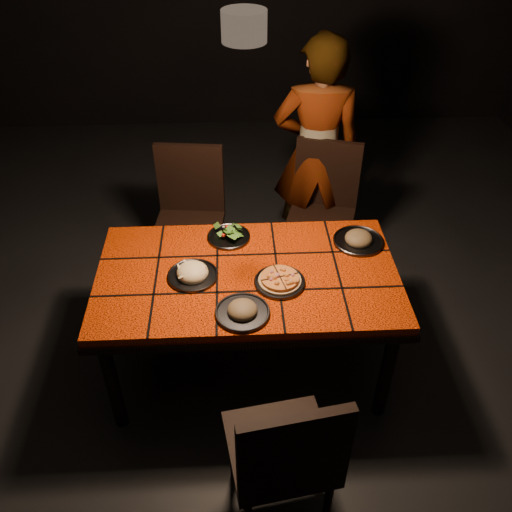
{
  "coord_description": "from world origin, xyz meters",
  "views": [
    {
      "loc": [
        -0.06,
        -2.19,
        2.61
      ],
      "look_at": [
        0.05,
        0.05,
        0.82
      ],
      "focal_mm": 38.0,
      "sensor_mm": 36.0,
      "label": 1
    }
  ],
  "objects_px": {
    "chair_far_left": "(190,210)",
    "plate_pizza": "(280,281)",
    "dining_table": "(247,284)",
    "chair_near": "(285,456)",
    "diner": "(316,154)",
    "plate_pasta": "(193,273)",
    "chair_far_right": "(323,203)"
  },
  "relations": [
    {
      "from": "chair_far_right",
      "to": "plate_pasta",
      "type": "relative_size",
      "value": 3.69
    },
    {
      "from": "chair_near",
      "to": "plate_pasta",
      "type": "relative_size",
      "value": 3.68
    },
    {
      "from": "dining_table",
      "to": "chair_far_right",
      "type": "relative_size",
      "value": 1.64
    },
    {
      "from": "dining_table",
      "to": "diner",
      "type": "bearing_deg",
      "value": 65.57
    },
    {
      "from": "chair_far_left",
      "to": "plate_pasta",
      "type": "distance_m",
      "value": 0.93
    },
    {
      "from": "chair_far_left",
      "to": "plate_pizza",
      "type": "relative_size",
      "value": 3.71
    },
    {
      "from": "plate_pizza",
      "to": "plate_pasta",
      "type": "distance_m",
      "value": 0.46
    },
    {
      "from": "dining_table",
      "to": "plate_pizza",
      "type": "xyz_separation_m",
      "value": [
        0.16,
        -0.1,
        0.1
      ]
    },
    {
      "from": "dining_table",
      "to": "diner",
      "type": "distance_m",
      "value": 1.27
    },
    {
      "from": "chair_near",
      "to": "plate_pasta",
      "type": "xyz_separation_m",
      "value": [
        -0.41,
        0.94,
        0.21
      ]
    },
    {
      "from": "chair_far_left",
      "to": "plate_pizza",
      "type": "bearing_deg",
      "value": -55.34
    },
    {
      "from": "chair_far_left",
      "to": "plate_pizza",
      "type": "xyz_separation_m",
      "value": [
        0.52,
        -0.98,
        0.2
      ]
    },
    {
      "from": "diner",
      "to": "plate_pizza",
      "type": "bearing_deg",
      "value": 78.26
    },
    {
      "from": "plate_pizza",
      "to": "plate_pasta",
      "type": "height_order",
      "value": "plate_pasta"
    },
    {
      "from": "dining_table",
      "to": "diner",
      "type": "xyz_separation_m",
      "value": [
        0.52,
        1.15,
        0.16
      ]
    },
    {
      "from": "dining_table",
      "to": "chair_far_right",
      "type": "bearing_deg",
      "value": 59.1
    },
    {
      "from": "chair_near",
      "to": "chair_far_left",
      "type": "distance_m",
      "value": 1.91
    },
    {
      "from": "chair_far_right",
      "to": "plate_pasta",
      "type": "distance_m",
      "value": 1.29
    },
    {
      "from": "diner",
      "to": "plate_pasta",
      "type": "height_order",
      "value": "diner"
    },
    {
      "from": "chair_near",
      "to": "diner",
      "type": "distance_m",
      "value": 2.16
    },
    {
      "from": "chair_far_left",
      "to": "chair_far_right",
      "type": "xyz_separation_m",
      "value": [
        0.92,
        0.04,
        -0.01
      ]
    },
    {
      "from": "plate_pizza",
      "to": "plate_pasta",
      "type": "xyz_separation_m",
      "value": [
        -0.45,
        0.07,
        0.01
      ]
    },
    {
      "from": "chair_near",
      "to": "chair_far_left",
      "type": "height_order",
      "value": "chair_far_left"
    },
    {
      "from": "dining_table",
      "to": "plate_pizza",
      "type": "distance_m",
      "value": 0.21
    },
    {
      "from": "dining_table",
      "to": "plate_pasta",
      "type": "relative_size",
      "value": 6.07
    },
    {
      "from": "dining_table",
      "to": "plate_pasta",
      "type": "distance_m",
      "value": 0.31
    },
    {
      "from": "dining_table",
      "to": "chair_far_right",
      "type": "height_order",
      "value": "chair_far_right"
    },
    {
      "from": "chair_near",
      "to": "chair_far_right",
      "type": "height_order",
      "value": "chair_far_right"
    },
    {
      "from": "plate_pizza",
      "to": "plate_pasta",
      "type": "bearing_deg",
      "value": 170.67
    },
    {
      "from": "chair_far_left",
      "to": "chair_far_right",
      "type": "height_order",
      "value": "chair_far_left"
    },
    {
      "from": "dining_table",
      "to": "chair_near",
      "type": "height_order",
      "value": "chair_near"
    },
    {
      "from": "chair_near",
      "to": "chair_far_right",
      "type": "xyz_separation_m",
      "value": [
        0.44,
        1.89,
        0.0
      ]
    }
  ]
}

